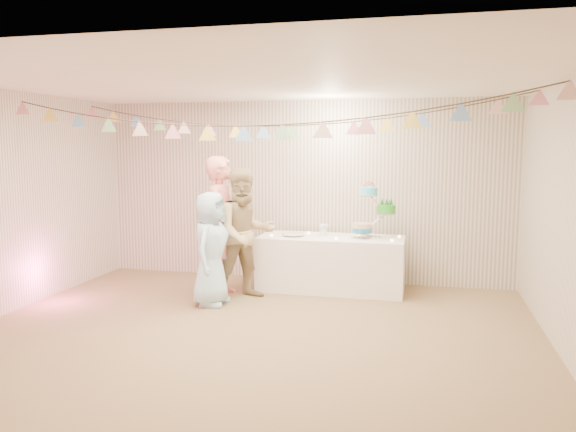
% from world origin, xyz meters
% --- Properties ---
extents(floor, '(6.00, 6.00, 0.00)m').
position_xyz_m(floor, '(0.00, 0.00, 0.00)').
color(floor, brown).
rests_on(floor, ground).
extents(ceiling, '(6.00, 6.00, 0.00)m').
position_xyz_m(ceiling, '(0.00, 0.00, 2.60)').
color(ceiling, white).
rests_on(ceiling, ground).
extents(back_wall, '(6.00, 6.00, 0.00)m').
position_xyz_m(back_wall, '(0.00, 2.50, 1.30)').
color(back_wall, silver).
rests_on(back_wall, ground).
extents(front_wall, '(6.00, 6.00, 0.00)m').
position_xyz_m(front_wall, '(0.00, -2.50, 1.30)').
color(front_wall, silver).
rests_on(front_wall, ground).
extents(left_wall, '(5.00, 5.00, 0.00)m').
position_xyz_m(left_wall, '(-3.00, 0.00, 1.30)').
color(left_wall, silver).
rests_on(left_wall, ground).
extents(right_wall, '(5.00, 5.00, 0.00)m').
position_xyz_m(right_wall, '(3.00, 0.00, 1.30)').
color(right_wall, silver).
rests_on(right_wall, ground).
extents(table, '(1.95, 0.78, 0.73)m').
position_xyz_m(table, '(0.52, 1.97, 0.37)').
color(table, white).
rests_on(table, floor).
extents(cake_stand, '(0.63, 0.37, 0.70)m').
position_xyz_m(cake_stand, '(1.07, 2.02, 1.10)').
color(cake_stand, silver).
rests_on(cake_stand, table).
extents(cake_bottom, '(0.31, 0.31, 0.15)m').
position_xyz_m(cake_bottom, '(0.92, 1.96, 0.84)').
color(cake_bottom, teal).
rests_on(cake_bottom, cake_stand).
extents(cake_middle, '(0.27, 0.27, 0.22)m').
position_xyz_m(cake_middle, '(1.25, 2.11, 1.11)').
color(cake_middle, green).
rests_on(cake_middle, cake_stand).
extents(cake_top_tier, '(0.25, 0.25, 0.19)m').
position_xyz_m(cake_top_tier, '(1.01, 1.99, 1.38)').
color(cake_top_tier, '#50DDFC').
rests_on(cake_top_tier, cake_stand).
extents(platter, '(0.31, 0.31, 0.02)m').
position_xyz_m(platter, '(0.00, 1.92, 0.76)').
color(platter, white).
rests_on(platter, table).
extents(posy, '(0.15, 0.15, 0.17)m').
position_xyz_m(posy, '(0.41, 2.02, 0.83)').
color(posy, white).
rests_on(posy, table).
extents(person_adult_a, '(0.44, 0.67, 1.83)m').
position_xyz_m(person_adult_a, '(-0.82, 1.38, 0.91)').
color(person_adult_a, '#FB8E83').
rests_on(person_adult_a, floor).
extents(person_adult_b, '(1.04, 1.00, 1.68)m').
position_xyz_m(person_adult_b, '(-0.48, 1.30, 0.84)').
color(person_adult_b, tan).
rests_on(person_adult_b, floor).
extents(person_child, '(0.47, 0.70, 1.40)m').
position_xyz_m(person_child, '(-0.80, 0.91, 0.70)').
color(person_child, '#B4E1FF').
rests_on(person_child, floor).
extents(bunting_back, '(5.60, 1.10, 0.40)m').
position_xyz_m(bunting_back, '(0.00, 1.10, 2.35)').
color(bunting_back, pink).
rests_on(bunting_back, ceiling).
extents(bunting_front, '(5.60, 0.90, 0.36)m').
position_xyz_m(bunting_front, '(0.00, -0.20, 2.32)').
color(bunting_front, '#72A5E5').
rests_on(bunting_front, ceiling).
extents(tealight_0, '(0.04, 0.04, 0.03)m').
position_xyz_m(tealight_0, '(-0.28, 1.82, 0.75)').
color(tealight_0, '#FFD88C').
rests_on(tealight_0, table).
extents(tealight_1, '(0.04, 0.04, 0.03)m').
position_xyz_m(tealight_1, '(0.17, 2.15, 0.75)').
color(tealight_1, '#FFD88C').
rests_on(tealight_1, table).
extents(tealight_2, '(0.04, 0.04, 0.03)m').
position_xyz_m(tealight_2, '(0.62, 1.75, 0.75)').
color(tealight_2, '#FFD88C').
rests_on(tealight_2, table).
extents(tealight_3, '(0.04, 0.04, 0.03)m').
position_xyz_m(tealight_3, '(0.87, 2.19, 0.75)').
color(tealight_3, '#FFD88C').
rests_on(tealight_3, table).
extents(tealight_4, '(0.04, 0.04, 0.03)m').
position_xyz_m(tealight_4, '(1.34, 1.79, 0.75)').
color(tealight_4, '#FFD88C').
rests_on(tealight_4, table).
extents(tealight_5, '(0.04, 0.04, 0.03)m').
position_xyz_m(tealight_5, '(1.42, 2.12, 0.75)').
color(tealight_5, '#FFD88C').
rests_on(tealight_5, table).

